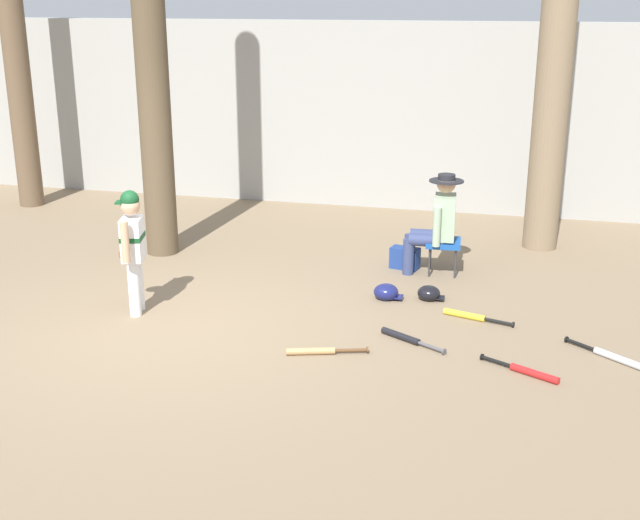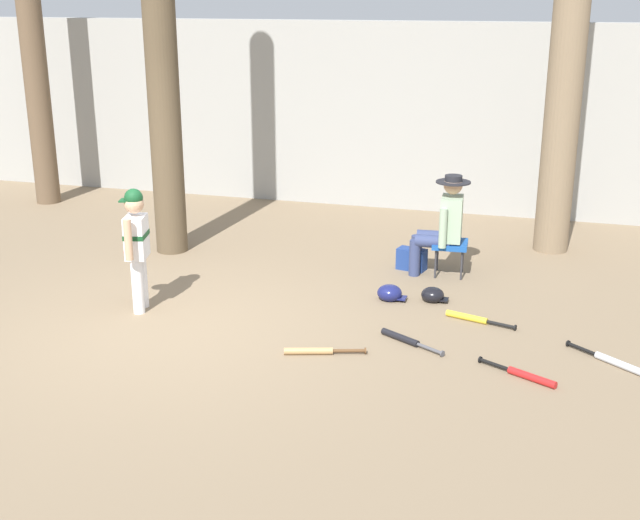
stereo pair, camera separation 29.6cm
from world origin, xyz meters
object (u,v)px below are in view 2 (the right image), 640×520
Objects in this scene: tree_near_player at (160,42)px; bat_yellow_trainer at (472,318)px; tree_behind_spectator at (566,74)px; folding_stool at (450,245)px; handbag_beside_stool at (412,259)px; bat_black_composite at (405,339)px; bat_wood_tan at (315,351)px; batting_helmet_navy at (390,293)px; tree_far_left at (31,31)px; batting_helmet_black at (433,295)px; seated_spectator at (443,222)px; bat_aluminum_silver at (613,361)px; bat_red_barrel at (526,375)px; young_ballplayer at (136,242)px.

tree_near_player is 7.99× the size of bat_yellow_trainer.
tree_behind_spectator is 2.59m from folding_stool.
tree_behind_spectator is 15.41× the size of handbag_beside_stool.
handbag_beside_stool is 2.20m from bat_black_composite.
folding_stool is 2.76m from bat_wood_tan.
tree_behind_spectator reaches higher than batting_helmet_navy.
tree_far_left reaches higher than folding_stool.
bat_black_composite is 0.92× the size of bat_yellow_trainer.
bat_wood_tan is 2.53× the size of batting_helmet_black.
tree_far_left reaches higher than seated_spectator.
handbag_beside_stool is at bearing 1.99° from tree_near_player.
folding_stool reaches higher than bat_black_composite.
tree_far_left is at bearing 149.24° from bat_black_composite.
tree_far_left is at bearing 165.03° from folding_stool.
tree_near_player is 4.11m from batting_helmet_navy.
handbag_beside_stool reaches higher than bat_wood_tan.
bat_red_barrel is (-0.74, -0.51, 0.00)m from bat_aluminum_silver.
batting_helmet_navy reaches higher than batting_helmet_black.
tree_far_left is 9.58m from bat_aluminum_silver.
folding_stool is at bearing -129.17° from tree_behind_spectator.
tree_behind_spectator is at bearing 48.61° from seated_spectator.
tree_near_player is 4.95m from bat_yellow_trainer.
batting_helmet_navy is at bearing 158.71° from bat_yellow_trainer.
seated_spectator is at bearing 73.30° from bat_wood_tan.
bat_black_composite is at bearing -109.86° from tree_behind_spectator.
bat_yellow_trainer is at bearing 10.71° from young_ballplayer.
tree_far_left reaches higher than bat_wood_tan.
bat_black_composite is 0.90× the size of bat_wood_tan.
seated_spectator reaches higher than bat_yellow_trainer.
seated_spectator is at bearing 111.01° from bat_yellow_trainer.
bat_yellow_trainer is (3.40, 0.64, -0.71)m from young_ballplayer.
handbag_beside_stool reaches higher than bat_black_composite.
batting_helmet_navy is (-0.50, -1.02, -0.28)m from folding_stool.
seated_spectator reaches higher than bat_red_barrel.
batting_helmet_black is (6.58, -2.70, -2.56)m from tree_far_left.
folding_stool is 7.23m from tree_far_left.
tree_behind_spectator is 4.14m from bat_aluminum_silver.
tree_far_left is (-6.63, 1.77, 2.27)m from folding_stool.
handbag_beside_stool is at bearing 136.14° from bat_aluminum_silver.
tree_far_left is 7.68m from bat_wood_tan.
tree_near_player reaches higher than bat_black_composite.
handbag_beside_stool is 2.71m from bat_wood_tan.
bat_yellow_trainer is (4.01, -1.35, -2.58)m from tree_near_player.
bat_red_barrel is (4.60, -2.53, -2.58)m from tree_near_player.
young_ballplayer is 4.43× the size of batting_helmet_black.
bat_black_composite is at bearing -93.54° from folding_stool.
seated_spectator is (-0.10, -0.01, 0.28)m from folding_stool.
bat_aluminum_silver is at bearing -20.76° from tree_near_player.
tree_far_left is 8.00m from bat_black_composite.
folding_stool is 1.34× the size of batting_helmet_navy.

